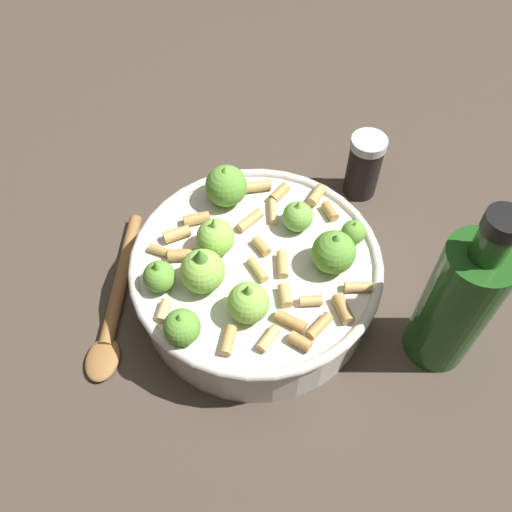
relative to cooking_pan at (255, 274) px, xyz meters
name	(u,v)px	position (x,y,z in m)	size (l,w,h in m)	color
ground_plane	(256,296)	(0.00, 0.00, -0.05)	(2.40, 2.40, 0.00)	#42382D
cooking_pan	(255,274)	(0.00, 0.00, 0.00)	(0.27, 0.27, 0.13)	beige
pepper_shaker	(364,166)	(0.15, -0.16, 0.00)	(0.05, 0.05, 0.09)	black
olive_oil_bottle	(458,302)	(-0.09, -0.19, 0.05)	(0.07, 0.07, 0.22)	#1E4C19
wooden_spoon	(116,302)	(0.01, 0.16, -0.04)	(0.22, 0.07, 0.02)	olive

